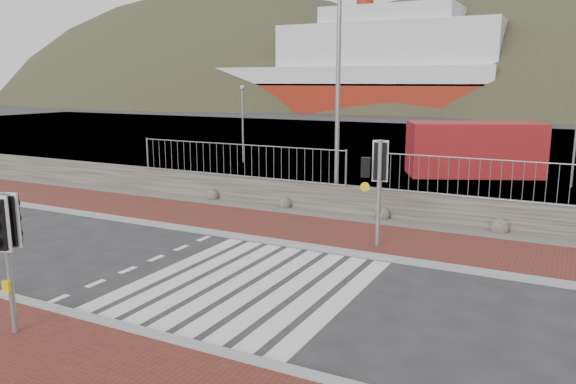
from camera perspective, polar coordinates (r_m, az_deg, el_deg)
The scene contains 16 objects.
ground at distance 12.37m, azimuth -3.98°, elevation -9.35°, with size 220.00×220.00×0.00m, color #28282B.
sidewalk_far at distance 16.18m, azimuth 4.33°, elevation -4.23°, with size 40.00×3.00×0.08m, color brown.
kerb_near at distance 10.11m, azimuth -13.10°, elevation -14.18°, with size 40.00×0.25×0.12m, color gray.
kerb_far at distance 14.86m, azimuth 2.05°, elevation -5.57°, with size 40.00×0.25×0.12m, color gray.
zebra_crossing at distance 12.37m, azimuth -3.98°, elevation -9.32°, with size 4.62×5.60×0.01m.
gravel_strip at distance 17.98m, azimuth 6.83°, elevation -2.73°, with size 40.00×1.50×0.06m, color #59544C.
stone_wall at distance 18.62m, azimuth 7.73°, elevation -0.95°, with size 40.00×0.60×0.90m, color #423F36.
railing at distance 18.24m, azimuth 7.68°, elevation 3.17°, with size 18.07×0.07×1.22m.
quay at distance 38.50m, azimuth 18.14°, elevation 4.18°, with size 120.00×40.00×0.50m, color #4C4C4F.
water at distance 73.16m, azimuth 22.70°, elevation 6.94°, with size 220.00×50.00×0.05m, color #3F4C54.
ferry at distance 83.62m, azimuth 5.90°, elevation 11.84°, with size 50.00×16.00×20.00m.
hills_backdrop at distance 101.54m, azimuth 26.75°, elevation -5.68°, with size 254.00×90.00×100.00m.
traffic_signal_near at distance 10.49m, azimuth -26.75°, elevation -3.87°, with size 0.41×0.31×2.53m.
traffic_signal_far at distance 14.59m, azimuth 9.12°, elevation 2.16°, with size 0.71×0.36×2.87m.
streetlight at distance 19.36m, azimuth 5.54°, elevation 13.37°, with size 1.90×0.56×9.04m.
shipping_container at distance 27.51m, azimuth 18.36°, elevation 4.16°, with size 5.92×2.47×2.47m, color #9C2111.
Camera 1 is at (6.05, -9.88, 4.34)m, focal length 35.00 mm.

